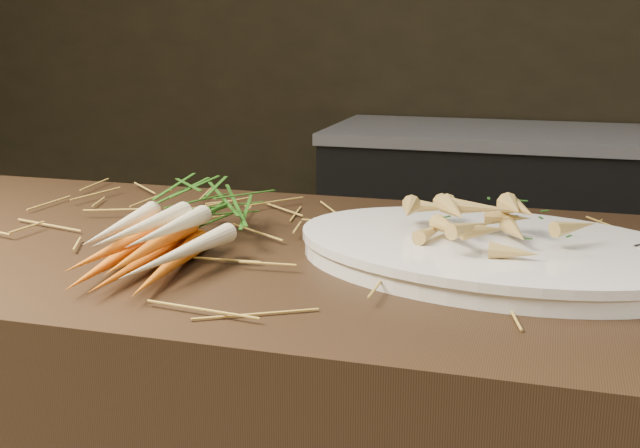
# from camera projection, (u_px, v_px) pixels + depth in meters

# --- Properties ---
(back_counter) EXTENTS (1.82, 0.62, 0.84)m
(back_counter) POSITION_uv_depth(u_px,v_px,m) (583.00, 250.00, 2.85)
(back_counter) COLOR black
(back_counter) RESTS_ON ground
(straw_bedding) EXTENTS (1.40, 0.60, 0.02)m
(straw_bedding) POSITION_uv_depth(u_px,v_px,m) (403.00, 251.00, 1.06)
(straw_bedding) COLOR olive
(straw_bedding) RESTS_ON main_counter
(root_veg_bunch) EXTENTS (0.17, 0.44, 0.08)m
(root_veg_bunch) POSITION_uv_depth(u_px,v_px,m) (183.00, 222.00, 1.09)
(root_veg_bunch) COLOR #C35D19
(root_veg_bunch) RESTS_ON main_counter
(serving_platter) EXTENTS (0.57, 0.44, 0.03)m
(serving_platter) POSITION_uv_depth(u_px,v_px,m) (492.00, 255.00, 1.03)
(serving_platter) COLOR white
(serving_platter) RESTS_ON main_counter
(roasted_veg_heap) EXTENTS (0.28, 0.23, 0.06)m
(roasted_veg_heap) POSITION_uv_depth(u_px,v_px,m) (494.00, 223.00, 1.01)
(roasted_veg_heap) COLOR #AB7E3B
(roasted_veg_heap) RESTS_ON serving_platter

